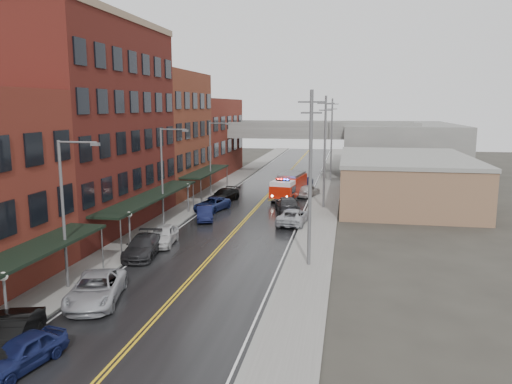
{
  "coord_description": "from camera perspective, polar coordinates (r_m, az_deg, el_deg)",
  "views": [
    {
      "loc": [
        9.67,
        -18.21,
        10.96
      ],
      "look_at": [
        1.28,
        26.93,
        3.0
      ],
      "focal_mm": 35.0,
      "sensor_mm": 36.0,
      "label": 1
    }
  ],
  "objects": [
    {
      "name": "ground",
      "position": [
        23.35,
        -16.21,
        -18.58
      ],
      "size": [
        220.0,
        220.0,
        0.0
      ],
      "primitive_type": "plane",
      "color": "#2D2B26",
      "rests_on": "ground"
    },
    {
      "name": "fire_truck",
      "position": [
        59.44,
        3.78,
        0.74
      ],
      "size": [
        4.13,
        8.3,
        2.92
      ],
      "rotation": [
        0.0,
        0.0,
        -0.15
      ],
      "color": "#B41908",
      "rests_on": "ground"
    },
    {
      "name": "street_lamp_1",
      "position": [
        45.59,
        -10.41,
        2.4
      ],
      "size": [
        2.64,
        0.22,
        9.0
      ],
      "color": "#59595B",
      "rests_on": "ground"
    },
    {
      "name": "awning_0",
      "position": [
        29.18,
        -26.26,
        -7.07
      ],
      "size": [
        2.6,
        16.0,
        3.09
      ],
      "color": "black",
      "rests_on": "ground"
    },
    {
      "name": "utility_pole_1",
      "position": [
        53.47,
        7.87,
        4.75
      ],
      "size": [
        1.8,
        0.24,
        12.0
      ],
      "color": "#59595B",
      "rests_on": "ground"
    },
    {
      "name": "parked_car_left_1",
      "position": [
        25.71,
        -26.33,
        -14.5
      ],
      "size": [
        3.02,
        5.19,
        1.62
      ],
      "primitive_type": "imported",
      "rotation": [
        0.0,
        0.0,
        0.28
      ],
      "color": "black",
      "rests_on": "ground"
    },
    {
      "name": "parked_car_left_6",
      "position": [
        52.84,
        -5.05,
        -1.4
      ],
      "size": [
        3.46,
        5.43,
        1.4
      ],
      "primitive_type": "imported",
      "rotation": [
        0.0,
        0.0,
        -0.24
      ],
      "color": "navy",
      "rests_on": "ground"
    },
    {
      "name": "globe_lamp_2",
      "position": [
        51.55,
        -7.79,
        0.09
      ],
      "size": [
        0.44,
        0.44,
        3.12
      ],
      "color": "#59595B",
      "rests_on": "ground"
    },
    {
      "name": "parked_car_right_0",
      "position": [
        46.76,
        4.28,
        -2.81
      ],
      "size": [
        2.87,
        5.54,
        1.49
      ],
      "primitive_type": "imported",
      "rotation": [
        0.0,
        0.0,
        3.07
      ],
      "color": "#AFB1B7",
      "rests_on": "ground"
    },
    {
      "name": "parked_car_right_1",
      "position": [
        51.83,
        3.6,
        -1.45
      ],
      "size": [
        3.43,
        6.09,
        1.67
      ],
      "primitive_type": "imported",
      "rotation": [
        0.0,
        0.0,
        3.34
      ],
      "color": "#272729",
      "rests_on": "ground"
    },
    {
      "name": "parked_car_left_4",
      "position": [
        40.55,
        -10.55,
        -4.87
      ],
      "size": [
        2.43,
        4.81,
        1.57
      ],
      "primitive_type": "imported",
      "rotation": [
        0.0,
        0.0,
        0.13
      ],
      "color": "silver",
      "rests_on": "ground"
    },
    {
      "name": "brick_building_b",
      "position": [
        47.22,
        -18.73,
        6.94
      ],
      "size": [
        9.0,
        20.0,
        18.0
      ],
      "primitive_type": "cube",
      "color": "#4F1A14",
      "rests_on": "ground"
    },
    {
      "name": "sidewalk_right",
      "position": [
        49.48,
        7.53,
        -2.96
      ],
      "size": [
        3.0,
        160.0,
        0.15
      ],
      "primitive_type": "cube",
      "color": "slate",
      "rests_on": "ground"
    },
    {
      "name": "curb_left",
      "position": [
        51.74,
        -6.95,
        -2.38
      ],
      "size": [
        0.3,
        160.0,
        0.15
      ],
      "primitive_type": "cube",
      "color": "gray",
      "rests_on": "ground"
    },
    {
      "name": "tan_building",
      "position": [
        59.16,
        16.56,
        1.2
      ],
      "size": [
        14.0,
        22.0,
        5.0
      ],
      "primitive_type": "cube",
      "color": "#8D654C",
      "rests_on": "ground"
    },
    {
      "name": "brick_building_c",
      "position": [
        63.14,
        -10.89,
        6.52
      ],
      "size": [
        9.0,
        15.0,
        15.0
      ],
      "primitive_type": "cube",
      "color": "maroon",
      "rests_on": "ground"
    },
    {
      "name": "overpass",
      "position": [
        80.94,
        3.67,
        6.29
      ],
      "size": [
        40.0,
        10.0,
        7.5
      ],
      "color": "slate",
      "rests_on": "ground"
    },
    {
      "name": "right_far_block",
      "position": [
        88.88,
        15.93,
        4.97
      ],
      "size": [
        18.0,
        30.0,
        8.0
      ],
      "primitive_type": "cube",
      "color": "slate",
      "rests_on": "ground"
    },
    {
      "name": "awning_1",
      "position": [
        45.35,
        -11.89,
        -0.5
      ],
      "size": [
        2.6,
        18.0,
        3.09
      ],
      "color": "black",
      "rests_on": "ground"
    },
    {
      "name": "curb_right",
      "position": [
        49.59,
        5.63,
        -2.89
      ],
      "size": [
        0.3,
        160.0,
        0.15
      ],
      "primitive_type": "cube",
      "color": "gray",
      "rests_on": "ground"
    },
    {
      "name": "street_lamp_0",
      "position": [
        31.36,
        -20.84,
        -1.43
      ],
      "size": [
        2.64,
        0.22,
        9.0
      ],
      "color": "#59595B",
      "rests_on": "ground"
    },
    {
      "name": "parked_car_left_5",
      "position": [
        48.47,
        -5.9,
        -2.44
      ],
      "size": [
        2.69,
        4.49,
        1.4
      ],
      "primitive_type": "imported",
      "rotation": [
        0.0,
        0.0,
        0.31
      ],
      "color": "#0E1233",
      "rests_on": "ground"
    },
    {
      "name": "parked_car_left_7",
      "position": [
        57.62,
        -3.69,
        -0.39
      ],
      "size": [
        3.24,
        5.53,
        1.51
      ],
      "primitive_type": "imported",
      "rotation": [
        0.0,
        0.0,
        -0.23
      ],
      "color": "black",
      "rests_on": "ground"
    },
    {
      "name": "street_lamp_2",
      "position": [
        60.7,
        -5.03,
        4.34
      ],
      "size": [
        2.64,
        0.22,
        9.0
      ],
      "color": "#59595B",
      "rests_on": "ground"
    },
    {
      "name": "parked_car_right_3",
      "position": [
        69.13,
        5.71,
        1.22
      ],
      "size": [
        1.83,
        4.16,
        1.33
      ],
      "primitive_type": "imported",
      "rotation": [
        0.0,
        0.0,
        3.03
      ],
      "color": "black",
      "rests_on": "ground"
    },
    {
      "name": "parked_car_left_3",
      "position": [
        37.81,
        -12.81,
        -6.06
      ],
      "size": [
        2.9,
        5.53,
        1.53
      ],
      "primitive_type": "imported",
      "rotation": [
        0.0,
        0.0,
        0.15
      ],
      "color": "black",
      "rests_on": "ground"
    },
    {
      "name": "brick_building_far",
      "position": [
        79.75,
        -6.27,
        6.21
      ],
      "size": [
        9.0,
        20.0,
        12.0
      ],
      "primitive_type": "cube",
      "color": "maroon",
      "rests_on": "ground"
    },
    {
      "name": "utility_pole_0",
      "position": [
        33.63,
        6.22,
        1.82
      ],
      "size": [
        1.8,
        0.24,
        12.0
      ],
      "color": "#59595B",
      "rests_on": "ground"
    },
    {
      "name": "parked_car_right_2",
      "position": [
        61.05,
        5.99,
        0.17
      ],
      "size": [
        3.0,
        4.82,
        1.53
      ],
      "primitive_type": "imported",
      "rotation": [
        0.0,
        0.0,
        2.85
      ],
      "color": "#B3B3B3",
      "rests_on": "ground"
    },
    {
      "name": "awning_2",
      "position": [
        61.68,
        -5.72,
        2.36
      ],
      "size": [
        2.6,
        13.0,
        3.09
      ],
      "color": "black",
      "rests_on": "ground"
    },
    {
      "name": "globe_lamp_1",
      "position": [
        38.77,
        -14.28,
        -3.36
      ],
      "size": [
        0.44,
        0.44,
        3.12
      ],
      "color": "#59595B",
      "rests_on": "ground"
    },
    {
      "name": "parked_car_left_0",
      "position": [
        24.17,
        -25.15,
        -16.26
      ],
      "size": [
        2.46,
        4.37,
        1.4
      ],
      "primitive_type": "imported",
      "rotation": [
        0.0,
        0.0,
        -0.2
      ],
      "color": "#141B4B",
      "rests_on": "ground"
    },
    {
      "name": "sidewalk_left",
      "position": [
        52.26,
        -8.67,
        -2.3
      ],
      "size": [
        3.0,
        160.0,
        0.15
      ],
      "primitive_type": "cube",
      "color": "slate",
      "rests_on": "ground"
    },
    {
      "name": "road",
      "position": [
        50.38,
        -0.79,
        -2.72
      ],
      "size": [
        11.0,
        160.0,
        0.02
      ],
      "primitive_type": "cube",
      "color": "black",
      "rests_on": "ground"
    },
    {
      "name": "globe_lamp_0",
      "position": [
        27.23,
        -26.81,
        -9.78
      ],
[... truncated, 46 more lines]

